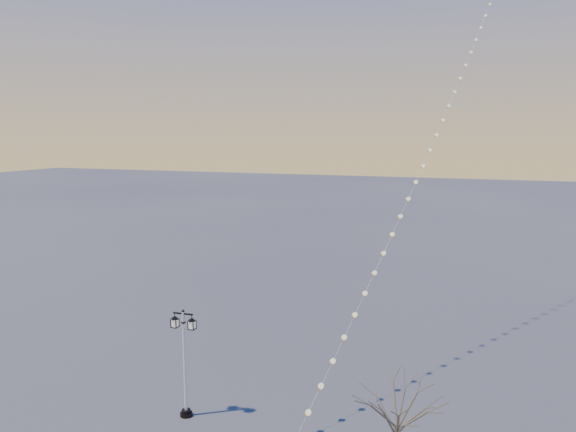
% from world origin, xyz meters
% --- Properties ---
extents(street_lamp, '(1.36, 0.60, 5.37)m').
position_xyz_m(street_lamp, '(-3.43, 0.98, 2.97)').
color(street_lamp, black).
rests_on(street_lamp, ground).
extents(bare_tree, '(2.60, 2.60, 4.31)m').
position_xyz_m(bare_tree, '(6.87, -0.46, 2.99)').
color(bare_tree, brown).
rests_on(bare_tree, ground).
extents(kite_train, '(11.46, 40.64, 38.16)m').
position_xyz_m(kite_train, '(7.77, 20.47, 18.98)').
color(kite_train, '#38201C').
rests_on(kite_train, ground).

